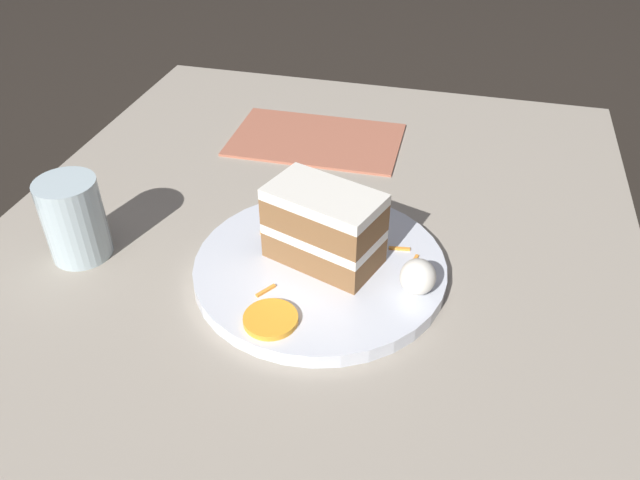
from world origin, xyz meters
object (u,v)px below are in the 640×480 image
(drinking_glass, at_px, (75,224))
(plate, at_px, (320,268))
(orange_garnish, at_px, (271,319))
(menu_card, at_px, (316,140))
(cream_dollop, at_px, (418,277))
(cake_slice, at_px, (324,226))

(drinking_glass, bearing_deg, plate, 96.83)
(orange_garnish, distance_m, menu_card, 0.44)
(plate, bearing_deg, cream_dollop, 79.91)
(menu_card, bearing_deg, cream_dollop, 30.14)
(plate, relative_size, cake_slice, 2.05)
(orange_garnish, bearing_deg, cake_slice, 166.53)
(menu_card, bearing_deg, cake_slice, 15.49)
(orange_garnish, bearing_deg, cream_dollop, 121.85)
(plate, height_order, drinking_glass, drinking_glass)
(drinking_glass, relative_size, menu_card, 0.38)
(cream_dollop, bearing_deg, cake_slice, -104.25)
(drinking_glass, bearing_deg, orange_garnish, 74.74)
(orange_garnish, relative_size, menu_card, 0.22)
(cake_slice, bearing_deg, cream_dollop, 94.93)
(cream_dollop, bearing_deg, orange_garnish, -58.15)
(drinking_glass, bearing_deg, cake_slice, 98.32)
(plate, distance_m, menu_card, 0.34)
(cream_dollop, bearing_deg, menu_card, -148.99)
(plate, height_order, orange_garnish, orange_garnish)
(plate, bearing_deg, cake_slice, 162.97)
(menu_card, bearing_deg, plate, 14.68)
(cake_slice, distance_m, orange_garnish, 0.13)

